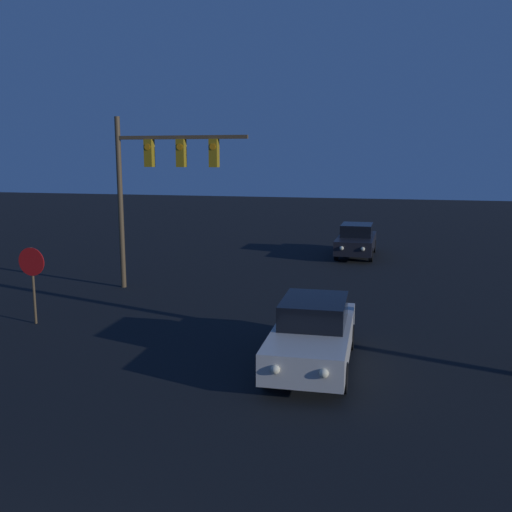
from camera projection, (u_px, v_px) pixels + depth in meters
The scene contains 4 objects.
car_near at pixel (313, 333), 12.35m from camera, with size 1.77×4.30×1.46m.
car_far at pixel (356, 240), 26.08m from camera, with size 1.67×4.27×1.46m.
traffic_signal_mast at pixel (156, 172), 18.95m from camera, with size 4.61×0.30×5.83m.
stop_sign at pixel (32, 271), 15.35m from camera, with size 0.77×0.07×2.11m.
Camera 1 is at (3.72, -3.13, 4.51)m, focal length 40.00 mm.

